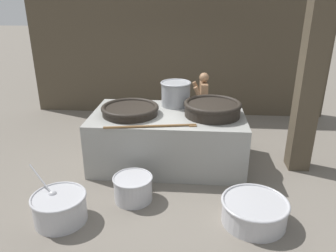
{
  "coord_description": "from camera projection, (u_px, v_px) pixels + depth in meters",
  "views": [
    {
      "loc": [
        0.46,
        -5.73,
        3.05
      ],
      "look_at": [
        0.0,
        0.0,
        0.75
      ],
      "focal_mm": 35.0,
      "sensor_mm": 36.0,
      "label": 1
    }
  ],
  "objects": [
    {
      "name": "hearth_platform",
      "position": [
        168.0,
        138.0,
        6.28
      ],
      "size": [
        2.83,
        1.62,
        1.01
      ],
      "color": "gray",
      "rests_on": "ground_plane"
    },
    {
      "name": "prep_bowl_meat",
      "position": [
        133.0,
        187.0,
        5.19
      ],
      "size": [
        0.63,
        0.63,
        0.41
      ],
      "color": "#B7B7BC",
      "rests_on": "ground_plane"
    },
    {
      "name": "cook",
      "position": [
        203.0,
        103.0,
        7.28
      ],
      "size": [
        0.37,
        0.56,
        1.51
      ],
      "rotation": [
        0.0,
        0.0,
        3.22
      ],
      "color": "#8C6647",
      "rests_on": "ground_plane"
    },
    {
      "name": "giant_wok_near",
      "position": [
        130.0,
        110.0,
        6.03
      ],
      "size": [
        1.06,
        1.06,
        0.17
      ],
      "color": "black",
      "rests_on": "hearth_platform"
    },
    {
      "name": "stirring_paddle",
      "position": [
        154.0,
        126.0,
        5.46
      ],
      "size": [
        1.54,
        0.33,
        0.04
      ],
      "rotation": [
        0.0,
        0.0,
        0.17
      ],
      "color": "brown",
      "rests_on": "hearth_platform"
    },
    {
      "name": "ground_plane",
      "position": [
        168.0,
        161.0,
        6.47
      ],
      "size": [
        60.0,
        60.0,
        0.0
      ],
      "primitive_type": "plane",
      "color": "slate"
    },
    {
      "name": "stock_pot",
      "position": [
        176.0,
        93.0,
        6.45
      ],
      "size": [
        0.61,
        0.61,
        0.48
      ],
      "color": "gray",
      "rests_on": "hearth_platform"
    },
    {
      "name": "back_wall",
      "position": [
        177.0,
        46.0,
        8.55
      ],
      "size": [
        7.82,
        0.24,
        3.67
      ],
      "primitive_type": "cube",
      "color": "#4C4233",
      "rests_on": "ground_plane"
    },
    {
      "name": "prep_bowl_vegetables",
      "position": [
        60.0,
        207.0,
        4.69
      ],
      "size": [
        0.93,
        0.78,
        0.73
      ],
      "color": "#B7B7BC",
      "rests_on": "ground_plane"
    },
    {
      "name": "prep_bowl_extra",
      "position": [
        254.0,
        210.0,
        4.67
      ],
      "size": [
        0.96,
        0.96,
        0.36
      ],
      "color": "#B7B7BC",
      "rests_on": "ground_plane"
    },
    {
      "name": "giant_wok_far",
      "position": [
        212.0,
        108.0,
        5.95
      ],
      "size": [
        1.05,
        1.05,
        0.26
      ],
      "color": "black",
      "rests_on": "hearth_platform"
    },
    {
      "name": "support_pillar",
      "position": [
        311.0,
        72.0,
        5.6
      ],
      "size": [
        0.37,
        0.37,
        3.67
      ],
      "primitive_type": "cube",
      "color": "#4C4233",
      "rests_on": "ground_plane"
    }
  ]
}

